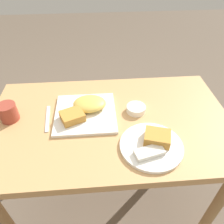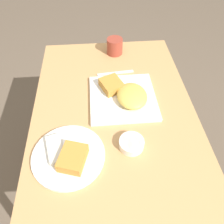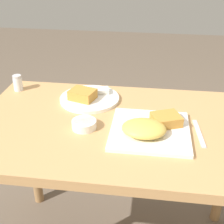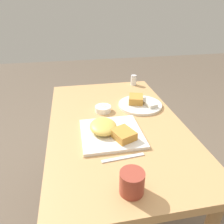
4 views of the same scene
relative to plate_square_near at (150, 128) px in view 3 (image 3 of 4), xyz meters
name	(u,v)px [view 3 (image 3 of 4)]	position (x,y,z in m)	size (l,w,h in m)	color
dining_table	(120,144)	(-0.11, 0.05, -0.11)	(1.10, 0.66, 0.72)	tan
plate_square_near	(150,128)	(0.00, 0.00, 0.00)	(0.28, 0.28, 0.06)	white
plate_oval_far	(88,97)	(-0.27, 0.22, -0.01)	(0.25, 0.25, 0.05)	white
sauce_ramekin	(84,124)	(-0.24, 0.00, -0.01)	(0.09, 0.09, 0.03)	white
salt_shaker	(18,84)	(-0.60, 0.28, 0.01)	(0.04, 0.04, 0.07)	white
butter_knife	(199,133)	(0.17, 0.02, -0.02)	(0.03, 0.18, 0.00)	silver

